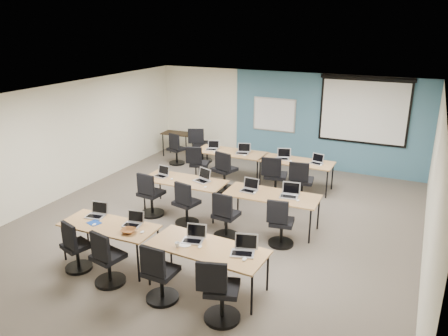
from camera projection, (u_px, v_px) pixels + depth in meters
The scene contains 58 objects.
floor at pixel (217, 222), 9.28m from camera, with size 8.00×9.00×0.02m, color #6B6354.
ceiling at pixel (216, 95), 8.41m from camera, with size 8.00×9.00×0.02m, color white.
wall_back at pixel (285, 119), 12.70m from camera, with size 8.00×0.04×2.70m, color beige.
wall_front at pixel (44, 272), 4.99m from camera, with size 8.00×0.04×2.70m, color beige.
wall_left at pixel (67, 140), 10.46m from camera, with size 0.04×9.00×2.70m, color beige.
wall_right at pixel (433, 194), 7.24m from camera, with size 0.04×9.00×2.70m, color beige.
blue_accent_panel at pixel (327, 123), 12.17m from camera, with size 5.50×0.04×2.70m, color #3D5977.
whiteboard at pixel (274, 115), 12.72m from camera, with size 1.28×0.03×0.98m.
projector_screen at pixel (364, 107), 11.56m from camera, with size 2.40×0.10×1.82m.
training_table_front_left at pixel (109, 227), 7.55m from camera, with size 1.72×0.72×0.73m.
training_table_front_right at pixel (207, 250), 6.81m from camera, with size 1.90×0.79×0.73m.
training_table_mid_left at pixel (184, 182), 9.64m from camera, with size 1.85×0.77×0.73m.
training_table_mid_right at pixel (272, 197), 8.84m from camera, with size 1.91×0.79×0.73m.
training_table_back_left at pixel (231, 153), 11.69m from camera, with size 1.91×0.80×0.73m.
training_table_back_right at pixel (297, 163), 10.93m from camera, with size 1.82×0.76×0.73m.
laptop_0 at pixel (97, 213), 7.85m from camera, with size 0.32×0.27×0.25m.
mouse_0 at pixel (94, 225), 7.52m from camera, with size 0.06×0.09×0.03m, color white.
task_chair_0 at pixel (75, 250), 7.38m from camera, with size 0.47×0.46×0.95m.
laptop_1 at pixel (133, 222), 7.52m from camera, with size 0.30×0.25×0.23m.
mouse_1 at pixel (142, 232), 7.25m from camera, with size 0.06×0.09×0.03m, color white.
task_chair_1 at pixel (107, 262), 6.98m from camera, with size 0.50×0.50×0.98m.
laptop_2 at pixel (194, 237), 6.99m from camera, with size 0.33×0.28×0.25m.
mouse_2 at pixel (200, 247), 6.78m from camera, with size 0.06×0.10×0.03m, color white.
task_chair_2 at pixel (159, 278), 6.56m from camera, with size 0.51×0.51×0.99m.
laptop_3 at pixel (244, 249), 6.62m from camera, with size 0.36×0.30×0.27m.
mouse_3 at pixel (244, 259), 6.43m from camera, with size 0.06×0.10×0.04m, color white.
task_chair_3 at pixel (220, 295), 6.13m from camera, with size 0.54×0.53×1.01m.
laptop_4 at pixel (162, 174), 9.85m from camera, with size 0.30×0.25×0.23m.
mouse_4 at pixel (172, 179), 9.66m from camera, with size 0.05×0.09×0.03m, color white.
task_chair_4 at pixel (150, 198), 9.47m from camera, with size 0.53×0.53×1.01m.
laptop_5 at pixel (203, 178), 9.56m from camera, with size 0.35×0.29×0.26m.
mouse_5 at pixel (205, 187), 9.19m from camera, with size 0.06×0.09×0.03m, color white.
task_chair_5 at pixel (186, 207), 9.03m from camera, with size 0.51×0.51×0.99m.
laptop_6 at pixel (250, 188), 9.01m from camera, with size 0.33×0.28×0.25m.
mouse_6 at pixel (254, 193), 8.89m from camera, with size 0.06×0.10×0.04m, color white.
task_chair_6 at pixel (225, 219), 8.48m from camera, with size 0.50×0.50×0.99m.
laptop_7 at pixel (290, 193), 8.73m from camera, with size 0.36×0.30×0.27m.
mouse_7 at pixel (298, 200), 8.52m from camera, with size 0.06×0.09×0.03m, color white.
task_chair_7 at pixel (280, 226), 8.21m from camera, with size 0.49×0.49×0.97m.
laptop_8 at pixel (212, 147), 11.86m from camera, with size 0.31×0.26×0.24m.
mouse_8 at pixel (215, 152), 11.62m from camera, with size 0.06×0.10×0.04m, color white.
task_chair_8 at pixel (198, 167), 11.44m from camera, with size 0.52×0.52×1.00m.
laptop_9 at pixel (243, 151), 11.53m from camera, with size 0.34×0.29×0.26m.
mouse_9 at pixel (245, 155), 11.33m from camera, with size 0.06×0.10×0.03m, color white.
task_chair_9 at pixel (224, 174), 10.86m from camera, with size 0.58×0.57×1.05m.
laptop_10 at pixel (283, 156), 11.07m from camera, with size 0.34×0.29×0.26m.
mouse_10 at pixel (291, 161), 10.86m from camera, with size 0.06×0.10×0.04m, color white.
task_chair_10 at pixel (274, 181), 10.43m from camera, with size 0.58×0.58×1.05m.
laptop_11 at pixel (317, 161), 10.72m from camera, with size 0.30×0.26×0.23m.
mouse_11 at pixel (321, 165), 10.58m from camera, with size 0.06×0.10×0.03m, color white.
task_chair_11 at pixel (301, 185), 10.16m from camera, with size 0.56×0.56×1.03m.
blue_mousepad at pixel (94, 223), 7.59m from camera, with size 0.22×0.19×0.01m, color navy.
snack_bowl at pixel (128, 231), 7.25m from camera, with size 0.27×0.27×0.07m, color brown.
snack_plate at pixel (185, 244), 6.87m from camera, with size 0.20×0.20×0.01m, color white.
coffee_cup at pixel (177, 245), 6.77m from camera, with size 0.07×0.07×0.07m, color silver.
utility_table at pixel (178, 136), 13.56m from camera, with size 0.95×0.53×0.75m.
spare_chair_a at pixel (201, 148), 13.09m from camera, with size 0.61×0.58×1.05m.
spare_chair_b at pixel (176, 152), 12.86m from camera, with size 0.48×0.48×0.96m.
Camera 1 is at (3.71, -7.55, 4.10)m, focal length 35.00 mm.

